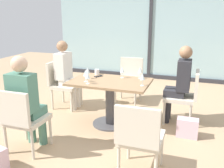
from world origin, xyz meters
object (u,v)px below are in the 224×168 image
object	(u,v)px
chair_front_right	(140,136)
chair_near_window	(130,77)
wine_glass_0	(122,70)
chair_far_right	(186,94)
coffee_cup	(97,72)
dining_table_main	(110,93)
wine_glass_5	(87,75)
chair_front_left	(22,117)
handbag_1	(187,128)
person_front_left	(26,99)
person_far_right	(180,81)
person_far_left	(66,71)
cell_phone_on_table	(99,76)
wine_glass_1	(88,71)
chair_far_left	(62,81)
wine_glass_4	(140,70)
wine_glass_2	(86,73)
wine_glass_3	(142,77)

from	to	relation	value
chair_front_right	chair_near_window	distance (m)	2.46
chair_front_right	wine_glass_0	world-z (taller)	wine_glass_0
chair_far_right	coffee_cup	world-z (taller)	chair_far_right
dining_table_main	wine_glass_5	distance (m)	0.50
chair_front_left	handbag_1	xyz separation A→B (m)	(1.95, 1.13, -0.36)
person_front_left	person_far_right	distance (m)	2.33
dining_table_main	wine_glass_5	size ratio (longest dim) A/B	6.58
chair_far_right	chair_near_window	distance (m)	1.33
person_front_left	person_far_left	size ratio (longest dim) A/B	1.00
wine_glass_5	cell_phone_on_table	xyz separation A→B (m)	(-0.01, 0.46, -0.13)
chair_front_left	wine_glass_5	size ratio (longest dim) A/B	4.70
chair_front_left	person_far_right	size ratio (longest dim) A/B	0.69
chair_front_right	person_front_left	world-z (taller)	person_front_left
chair_far_right	wine_glass_5	world-z (taller)	wine_glass_5
wine_glass_0	coffee_cup	distance (m)	0.48
dining_table_main	chair_far_right	size ratio (longest dim) A/B	1.40
person_front_left	wine_glass_1	distance (m)	1.14
wine_glass_0	handbag_1	bearing A→B (deg)	-14.32
chair_far_right	person_far_right	xyz separation A→B (m)	(-0.11, -0.00, 0.20)
chair_far_left	chair_near_window	world-z (taller)	same
chair_front_right	person_far_left	world-z (taller)	person_far_left
person_far_left	wine_glass_4	bearing A→B (deg)	-6.60
person_front_left	wine_glass_0	world-z (taller)	person_front_left
chair_far_right	person_far_left	bearing A→B (deg)	-180.00
chair_far_left	wine_glass_1	world-z (taller)	wine_glass_1
chair_front_left	wine_glass_0	bearing A→B (deg)	57.99
chair_front_right	chair_far_left	bearing A→B (deg)	139.01
wine_glass_2	wine_glass_0	bearing A→B (deg)	41.47
wine_glass_0	handbag_1	world-z (taller)	wine_glass_0
chair_front_left	person_far_left	distance (m)	1.66
chair_far_left	wine_glass_0	distance (m)	1.32
chair_front_left	chair_far_left	size ratio (longest dim) A/B	1.00
dining_table_main	person_far_left	xyz separation A→B (m)	(-1.01, 0.46, 0.17)
dining_table_main	person_far_left	bearing A→B (deg)	155.65
chair_far_left	wine_glass_2	size ratio (longest dim) A/B	4.70
handbag_1	cell_phone_on_table	bearing A→B (deg)	171.10
wine_glass_4	handbag_1	distance (m)	1.13
wine_glass_5	coffee_cup	xyz separation A→B (m)	(-0.09, 0.58, -0.09)
chair_far_left	person_far_right	size ratio (longest dim) A/B	0.69
person_far_right	handbag_1	world-z (taller)	person_far_right
wine_glass_4	coffee_cup	size ratio (longest dim) A/B	2.06
handbag_1	wine_glass_5	bearing A→B (deg)	-171.18
chair_front_right	chair_near_window	xyz separation A→B (m)	(-0.75, 2.34, 0.00)
wine_glass_3	wine_glass_5	bearing A→B (deg)	-168.55
chair_front_left	chair_far_left	world-z (taller)	same
chair_front_right	wine_glass_3	bearing A→B (deg)	101.60
chair_front_right	wine_glass_2	world-z (taller)	wine_glass_2
dining_table_main	wine_glass_2	world-z (taller)	wine_glass_2
wine_glass_2	wine_glass_3	bearing A→B (deg)	4.13
chair_front_left	wine_glass_1	xyz separation A→B (m)	(0.38, 1.17, 0.37)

